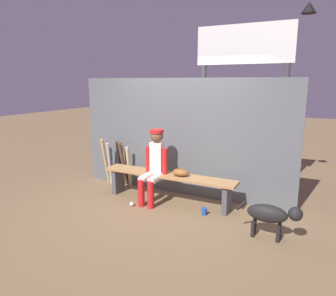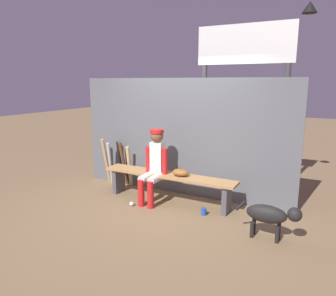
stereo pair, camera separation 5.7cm
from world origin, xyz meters
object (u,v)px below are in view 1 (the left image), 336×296
at_px(bat_aluminum_silver, 110,164).
at_px(cup_on_ground, 204,211).
at_px(bat_wood_dark, 123,164).
at_px(scoreboard, 247,68).
at_px(cup_on_bench, 161,170).
at_px(bat_wood_tan, 106,161).
at_px(dog, 272,215).
at_px(baseball_glove, 181,172).
at_px(baseball, 132,204).
at_px(dugout_bench, 168,180).
at_px(bat_wood_natural, 129,167).
at_px(player_seated, 154,163).
at_px(bat_aluminum_black, 119,163).

bearing_deg(bat_aluminum_silver, cup_on_ground, -13.72).
xyz_separation_m(bat_wood_dark, scoreboard, (2.09, 1.01, 1.82)).
bearing_deg(cup_on_bench, scoreboard, 53.01).
bearing_deg(cup_on_bench, bat_wood_tan, 167.54).
relative_size(cup_on_bench, dog, 0.13).
xyz_separation_m(baseball_glove, bat_wood_dark, (-1.41, 0.36, -0.11)).
bearing_deg(cup_on_ground, baseball, -169.55).
xyz_separation_m(dugout_bench, baseball, (-0.44, -0.46, -0.34)).
relative_size(baseball_glove, baseball, 3.78).
relative_size(bat_wood_natural, cup_on_ground, 7.41).
bearing_deg(player_seated, dugout_bench, 27.97).
height_order(dugout_bench, bat_wood_dark, bat_wood_dark).
distance_m(baseball, scoreboard, 3.18).
bearing_deg(baseball_glove, cup_on_bench, -178.78).
bearing_deg(bat_aluminum_black, bat_wood_tan, -164.14).
xyz_separation_m(dugout_bench, cup_on_ground, (0.75, -0.24, -0.32)).
bearing_deg(dog, bat_aluminum_black, 162.94).
distance_m(baseball, cup_on_ground, 1.21).
bearing_deg(bat_wood_tan, bat_aluminum_silver, -6.91).
relative_size(player_seated, baseball_glove, 4.42).
xyz_separation_m(player_seated, bat_wood_natural, (-0.81, 0.44, -0.27)).
xyz_separation_m(baseball_glove, bat_aluminum_black, (-1.52, 0.39, -0.11)).
height_order(bat_aluminum_black, scoreboard, scoreboard).
distance_m(baseball_glove, scoreboard, 2.30).
bearing_deg(cup_on_ground, scoreboard, 84.15).
height_order(baseball_glove, cup_on_ground, baseball_glove).
distance_m(dugout_bench, baseball, 0.72).
relative_size(dugout_bench, bat_aluminum_silver, 2.75).
relative_size(bat_wood_tan, scoreboard, 0.28).
xyz_separation_m(player_seated, bat_aluminum_black, (-1.07, 0.50, -0.24)).
distance_m(bat_wood_dark, cup_on_bench, 1.12).
xyz_separation_m(bat_aluminum_black, bat_aluminum_silver, (-0.16, -0.09, -0.01)).
distance_m(bat_wood_dark, dog, 3.11).
relative_size(dugout_bench, dog, 2.80).
xyz_separation_m(bat_wood_natural, baseball, (0.58, -0.79, -0.37)).
distance_m(player_seated, bat_aluminum_silver, 1.33).
height_order(scoreboard, dog, scoreboard).
height_order(player_seated, bat_aluminum_black, player_seated).
relative_size(dugout_bench, baseball, 31.96).
relative_size(baseball_glove, bat_wood_natural, 0.34).
height_order(player_seated, baseball, player_seated).
bearing_deg(baseball_glove, player_seated, -165.85).
height_order(dugout_bench, baseball_glove, baseball_glove).
bearing_deg(baseball_glove, bat_aluminum_black, 165.67).
distance_m(bat_wood_natural, scoreboard, 2.88).
relative_size(dugout_bench, scoreboard, 0.72).
relative_size(cup_on_bench, scoreboard, 0.03).
xyz_separation_m(baseball, cup_on_bench, (0.32, 0.45, 0.51)).
bearing_deg(baseball_glove, bat_wood_tan, 170.19).
height_order(dugout_bench, scoreboard, scoreboard).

